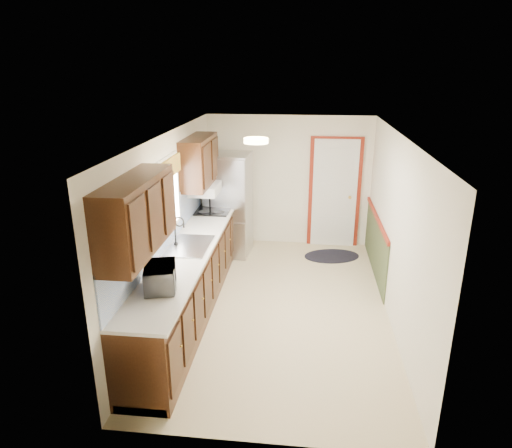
# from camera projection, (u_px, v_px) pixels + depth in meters

# --- Properties ---
(room_shell) EXTENTS (3.20, 5.20, 2.52)m
(room_shell) POSITION_uv_depth(u_px,v_px,m) (280.00, 226.00, 6.06)
(room_shell) COLOR beige
(room_shell) RESTS_ON ground
(kitchen_run) EXTENTS (0.63, 4.00, 2.20)m
(kitchen_run) POSITION_uv_depth(u_px,v_px,m) (185.00, 258.00, 6.05)
(kitchen_run) COLOR black
(kitchen_run) RESTS_ON ground
(back_wall_trim) EXTENTS (1.12, 2.30, 2.08)m
(back_wall_trim) POSITION_uv_depth(u_px,v_px,m) (343.00, 204.00, 8.14)
(back_wall_trim) COLOR maroon
(back_wall_trim) RESTS_ON ground
(ceiling_fixture) EXTENTS (0.30, 0.30, 0.06)m
(ceiling_fixture) POSITION_uv_depth(u_px,v_px,m) (256.00, 141.00, 5.52)
(ceiling_fixture) COLOR #FFD88C
(ceiling_fixture) RESTS_ON room_shell
(microwave) EXTENTS (0.38, 0.53, 0.33)m
(microwave) POSITION_uv_depth(u_px,v_px,m) (160.00, 275.00, 4.88)
(microwave) COLOR white
(microwave) RESTS_ON kitchen_run
(refrigerator) EXTENTS (0.80, 0.78, 1.81)m
(refrigerator) POSITION_uv_depth(u_px,v_px,m) (229.00, 204.00, 8.03)
(refrigerator) COLOR #B7B7BC
(refrigerator) RESTS_ON ground
(rug) EXTENTS (1.10, 0.84, 0.01)m
(rug) POSITION_uv_depth(u_px,v_px,m) (332.00, 256.00, 8.13)
(rug) COLOR black
(rug) RESTS_ON ground
(cooktop) EXTENTS (0.55, 0.66, 0.02)m
(cooktop) POSITION_uv_depth(u_px,v_px,m) (214.00, 210.00, 7.58)
(cooktop) COLOR black
(cooktop) RESTS_ON kitchen_run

